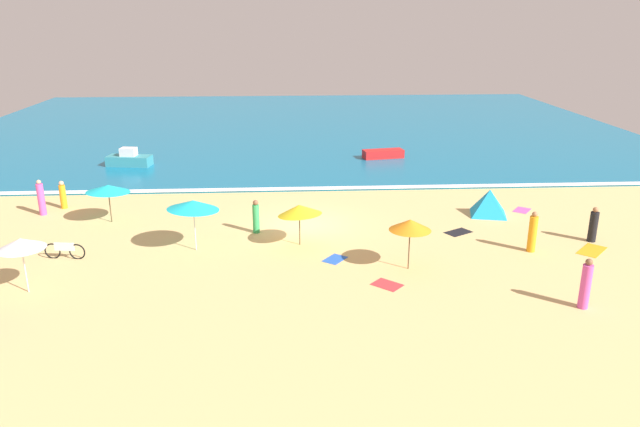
% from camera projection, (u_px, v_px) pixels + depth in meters
% --- Properties ---
extents(ground_plane, '(60.00, 60.00, 0.00)m').
position_uv_depth(ground_plane, '(305.00, 225.00, 30.25)').
color(ground_plane, '#D8B775').
extents(ocean_water, '(60.00, 44.00, 0.10)m').
position_uv_depth(ocean_water, '(295.00, 126.00, 56.77)').
color(ocean_water, '#146B93').
rests_on(ocean_water, ground_plane).
extents(wave_breaker_foam, '(57.00, 0.70, 0.01)m').
position_uv_depth(wave_breaker_foam, '(301.00, 188.00, 36.19)').
color(wave_breaker_foam, white).
rests_on(wave_breaker_foam, ocean_water).
extents(beach_umbrella_0, '(2.24, 2.24, 2.17)m').
position_uv_depth(beach_umbrella_0, '(410.00, 225.00, 24.44)').
color(beach_umbrella_0, '#4C3823').
rests_on(beach_umbrella_0, ground_plane).
extents(beach_umbrella_1, '(2.87, 2.88, 2.02)m').
position_uv_depth(beach_umbrella_1, '(300.00, 210.00, 27.13)').
color(beach_umbrella_1, '#4C3823').
rests_on(beach_umbrella_1, ground_plane).
extents(beach_umbrella_2, '(2.45, 2.45, 2.19)m').
position_uv_depth(beach_umbrella_2, '(21.00, 244.00, 22.33)').
color(beach_umbrella_2, silver).
rests_on(beach_umbrella_2, ground_plane).
extents(beach_umbrella_4, '(3.19, 3.18, 2.42)m').
position_uv_depth(beach_umbrella_4, '(193.00, 205.00, 26.38)').
color(beach_umbrella_4, silver).
rests_on(beach_umbrella_4, ground_plane).
extents(beach_umbrella_5, '(3.07, 3.06, 2.02)m').
position_uv_depth(beach_umbrella_5, '(108.00, 189.00, 30.14)').
color(beach_umbrella_5, '#4C3823').
rests_on(beach_umbrella_5, ground_plane).
extents(beach_tent, '(2.50, 2.49, 1.37)m').
position_uv_depth(beach_tent, '(489.00, 202.00, 31.58)').
color(beach_tent, '#1999D8').
rests_on(beach_tent, ground_plane).
extents(parked_bicycle, '(1.81, 0.29, 0.76)m').
position_uv_depth(parked_bicycle, '(65.00, 250.00, 25.96)').
color(parked_bicycle, black).
rests_on(parked_bicycle, ground_plane).
extents(beachgoer_0, '(0.45, 0.45, 1.54)m').
position_uv_depth(beachgoer_0, '(63.00, 195.00, 32.62)').
color(beachgoer_0, orange).
rests_on(beachgoer_0, ground_plane).
extents(beachgoer_1, '(0.38, 0.38, 1.91)m').
position_uv_depth(beachgoer_1, '(586.00, 285.00, 21.43)').
color(beachgoer_1, '#D84CA5').
rests_on(beachgoer_1, ground_plane).
extents(beachgoer_3, '(0.45, 0.45, 1.67)m').
position_uv_depth(beachgoer_3, '(593.00, 226.00, 27.83)').
color(beachgoer_3, black).
rests_on(beachgoer_3, ground_plane).
extents(beachgoer_4, '(0.43, 0.43, 1.65)m').
position_uv_depth(beachgoer_4, '(256.00, 217.00, 28.94)').
color(beachgoer_4, green).
rests_on(beachgoer_4, ground_plane).
extents(beachgoer_5, '(0.40, 0.40, 1.91)m').
position_uv_depth(beachgoer_5, '(41.00, 198.00, 31.51)').
color(beachgoer_5, '#D84CA5').
rests_on(beachgoer_5, ground_plane).
extents(beachgoer_6, '(0.51, 0.51, 1.86)m').
position_uv_depth(beachgoer_6, '(533.00, 233.00, 26.61)').
color(beachgoer_6, orange).
rests_on(beachgoer_6, ground_plane).
extents(beach_towel_0, '(1.80, 1.82, 0.01)m').
position_uv_depth(beach_towel_0, '(592.00, 250.00, 26.96)').
color(beach_towel_0, orange).
rests_on(beach_towel_0, ground_plane).
extents(beach_towel_1, '(1.21, 1.28, 0.01)m').
position_uv_depth(beach_towel_1, '(335.00, 259.00, 25.99)').
color(beach_towel_1, blue).
rests_on(beach_towel_1, ground_plane).
extents(beach_towel_2, '(1.24, 1.31, 0.01)m').
position_uv_depth(beach_towel_2, '(522.00, 210.00, 32.50)').
color(beach_towel_2, '#D84CA5').
rests_on(beach_towel_2, ground_plane).
extents(beach_towel_3, '(1.36, 1.34, 0.01)m').
position_uv_depth(beach_towel_3, '(387.00, 285.00, 23.53)').
color(beach_towel_3, red).
rests_on(beach_towel_3, ground_plane).
extents(beach_towel_4, '(1.50, 1.32, 0.01)m').
position_uv_depth(beach_towel_4, '(458.00, 232.00, 29.20)').
color(beach_towel_4, black).
rests_on(beach_towel_4, ground_plane).
extents(small_boat_0, '(3.15, 1.69, 1.26)m').
position_uv_depth(small_boat_0, '(129.00, 159.00, 41.57)').
color(small_boat_0, teal).
rests_on(small_boat_0, ocean_water).
extents(small_boat_1, '(3.07, 1.53, 0.60)m').
position_uv_depth(small_boat_1, '(383.00, 154.00, 43.86)').
color(small_boat_1, red).
rests_on(small_boat_1, ocean_water).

